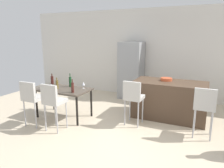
% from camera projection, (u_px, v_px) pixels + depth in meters
% --- Properties ---
extents(ground_plane, '(10.00, 10.00, 0.00)m').
position_uv_depth(ground_plane, '(133.00, 131.00, 4.53)').
color(ground_plane, beige).
extents(back_wall, '(10.00, 0.12, 2.90)m').
position_uv_depth(back_wall, '(163.00, 54.00, 6.73)').
color(back_wall, silver).
rests_on(back_wall, ground_plane).
extents(kitchen_island, '(1.76, 0.92, 0.92)m').
position_uv_depth(kitchen_island, '(169.00, 100.00, 5.22)').
color(kitchen_island, '#4C3828').
rests_on(kitchen_island, ground_plane).
extents(bar_chair_left, '(0.41, 0.41, 1.05)m').
position_uv_depth(bar_chair_left, '(133.00, 96.00, 4.69)').
color(bar_chair_left, beige).
rests_on(bar_chair_left, ground_plane).
extents(bar_chair_middle, '(0.40, 0.40, 1.05)m').
position_uv_depth(bar_chair_middle, '(205.00, 105.00, 4.09)').
color(bar_chair_middle, beige).
rests_on(bar_chair_middle, ground_plane).
extents(dining_table, '(1.33, 0.76, 0.74)m').
position_uv_depth(dining_table, '(63.00, 92.00, 5.19)').
color(dining_table, '#4C4238').
rests_on(dining_table, ground_plane).
extents(dining_chair_near, '(0.41, 0.41, 1.05)m').
position_uv_depth(dining_chair_near, '(32.00, 97.00, 4.65)').
color(dining_chair_near, beige).
rests_on(dining_chair_near, ground_plane).
extents(dining_chair_far, '(0.41, 0.41, 1.05)m').
position_uv_depth(dining_chair_far, '(53.00, 100.00, 4.41)').
color(dining_chair_far, beige).
rests_on(dining_chair_far, ground_plane).
extents(wine_bottle_end, '(0.07, 0.07, 0.35)m').
position_uv_depth(wine_bottle_end, '(70.00, 82.00, 5.35)').
color(wine_bottle_end, '#194723').
rests_on(wine_bottle_end, dining_table).
extents(wine_bottle_far, '(0.08, 0.08, 0.28)m').
position_uv_depth(wine_bottle_far, '(52.00, 80.00, 5.67)').
color(wine_bottle_far, '#471E19').
rests_on(wine_bottle_far, dining_table).
extents(wine_bottle_left, '(0.06, 0.06, 0.28)m').
position_uv_depth(wine_bottle_left, '(57.00, 84.00, 5.15)').
color(wine_bottle_left, brown).
rests_on(wine_bottle_left, dining_table).
extents(wine_bottle_right, '(0.07, 0.07, 0.31)m').
position_uv_depth(wine_bottle_right, '(73.00, 87.00, 4.80)').
color(wine_bottle_right, '#471E19').
rests_on(wine_bottle_right, dining_table).
extents(wine_glass_middle, '(0.07, 0.07, 0.17)m').
position_uv_depth(wine_glass_middle, '(51.00, 86.00, 4.94)').
color(wine_glass_middle, silver).
rests_on(wine_glass_middle, dining_table).
extents(wine_glass_near, '(0.07, 0.07, 0.17)m').
position_uv_depth(wine_glass_near, '(42.00, 85.00, 5.03)').
color(wine_glass_near, silver).
rests_on(wine_glass_near, dining_table).
extents(wine_glass_corner, '(0.07, 0.07, 0.17)m').
position_uv_depth(wine_glass_corner, '(83.00, 84.00, 5.17)').
color(wine_glass_corner, silver).
rests_on(wine_glass_corner, dining_table).
extents(refrigerator, '(0.72, 0.68, 1.84)m').
position_uv_depth(refrigerator, '(131.00, 70.00, 6.83)').
color(refrigerator, '#939699').
rests_on(refrigerator, ground_plane).
extents(fruit_bowl, '(0.29, 0.29, 0.07)m').
position_uv_depth(fruit_bowl, '(166.00, 79.00, 5.25)').
color(fruit_bowl, '#C6512D').
rests_on(fruit_bowl, kitchen_island).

